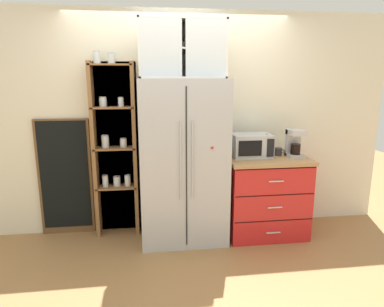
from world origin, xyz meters
TOP-DOWN VIEW (x-y plane):
  - ground_plane at (0.00, 0.00)m, footprint 10.78×10.78m
  - wall_back_cream at (0.00, 0.40)m, footprint 5.07×0.10m
  - refrigerator at (0.00, 0.03)m, footprint 0.94×0.67m
  - pantry_shelf_column at (-0.75, 0.30)m, footprint 0.53×0.25m
  - counter_cabinet at (0.96, 0.03)m, footprint 0.93×0.67m
  - microwave at (0.79, 0.08)m, footprint 0.44×0.33m
  - coffee_maker at (1.28, 0.04)m, footprint 0.17×0.20m
  - mug_charcoal at (1.12, 0.09)m, footprint 0.12×0.09m
  - bottle_amber at (0.96, 0.05)m, footprint 0.07×0.07m
  - upper_cabinet at (-0.00, 0.07)m, footprint 0.90×0.32m
  - chalkboard_menu at (-1.34, 0.33)m, footprint 0.60×0.04m

SIDE VIEW (x-z plane):
  - ground_plane at x=0.00m, z-range 0.00..0.00m
  - counter_cabinet at x=0.96m, z-range 0.00..0.92m
  - chalkboard_menu at x=-1.34m, z-range 0.00..1.36m
  - refrigerator at x=0.00m, z-range 0.00..1.80m
  - mug_charcoal at x=1.12m, z-range 0.92..1.01m
  - bottle_amber at x=0.96m, z-range 0.90..1.17m
  - pantry_shelf_column at x=-0.75m, z-range -0.01..2.08m
  - microwave at x=0.79m, z-range 0.92..1.18m
  - coffee_maker at x=1.28m, z-range 0.92..1.23m
  - wall_back_cream at x=0.00m, z-range 0.00..2.55m
  - upper_cabinet at x=0.00m, z-range 1.79..2.39m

